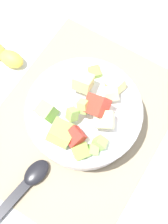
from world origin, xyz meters
name	(u,v)px	position (x,y,z in m)	size (l,w,h in m)	color
ground_plane	(79,123)	(0.00, 0.00, 0.00)	(2.40, 2.40, 0.00)	silver
placemat	(79,123)	(0.00, 0.00, 0.00)	(0.41, 0.32, 0.01)	gray
salad_bowl	(84,114)	(-0.01, 0.01, 0.05)	(0.22, 0.22, 0.12)	white
serving_spoon	(17,194)	(0.18, -0.02, 0.01)	(0.24, 0.06, 0.01)	black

